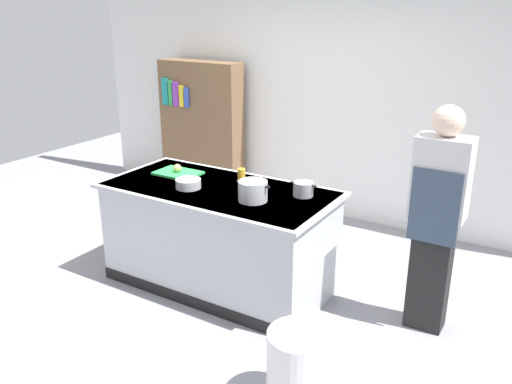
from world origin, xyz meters
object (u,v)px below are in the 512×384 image
mixing_bowl (188,184)px  person_chef (437,216)px  trash_bin (299,370)px  onion (177,168)px  stock_pot (253,191)px  sauce_pan (303,189)px  bookshelf (202,130)px  juice_cup (241,174)px

mixing_bowl → person_chef: (1.94, 0.42, -0.02)m
trash_bin → onion: bearing=148.5°
stock_pot → mixing_bowl: (-0.62, -0.02, -0.04)m
sauce_pan → bookshelf: bearing=144.2°
onion → juice_cup: juice_cup is taller
trash_bin → person_chef: size_ratio=0.30×
person_chef → onion: bearing=112.5°
mixing_bowl → person_chef: 1.98m
bookshelf → person_chef: bearing=-24.9°
onion → sauce_pan: (1.23, 0.08, 0.00)m
onion → person_chef: (2.26, 0.17, -0.04)m
mixing_bowl → stock_pot: bearing=2.1°
stock_pot → sauce_pan: bearing=46.8°
onion → trash_bin: onion is taller
sauce_pan → trash_bin: 1.51m
stock_pot → bookshelf: 2.72m
mixing_bowl → trash_bin: size_ratio=0.41×
juice_cup → trash_bin: bearing=-45.9°
onion → bookshelf: (-0.99, 1.68, -0.10)m
sauce_pan → stock_pot: bearing=-133.2°
sauce_pan → mixing_bowl: 0.96m
person_chef → mixing_bowl: bearing=120.4°
juice_cup → person_chef: bearing=0.1°
juice_cup → bookshelf: bookshelf is taller
bookshelf → onion: bearing=-59.4°
sauce_pan → bookshelf: size_ratio=0.13×
trash_bin → person_chef: bearing=71.4°
juice_cup → sauce_pan: bearing=-7.8°
stock_pot → juice_cup: size_ratio=2.96×
person_chef → bookshelf: bearing=83.4°
juice_cup → bookshelf: size_ratio=0.06×
bookshelf → juice_cup: bearing=-43.8°
stock_pot → juice_cup: stock_pot is taller
onion → sauce_pan: sauce_pan is taller
mixing_bowl → person_chef: size_ratio=0.12×
stock_pot → bookshelf: bearing=135.5°
trash_bin → person_chef: person_chef is taller
person_chef → bookshelf: (-3.25, 1.51, -0.06)m
onion → sauce_pan: 1.23m
juice_cup → bookshelf: (-1.57, 1.51, -0.10)m
sauce_pan → trash_bin: sauce_pan is taller
onion → trash_bin: size_ratio=0.14×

